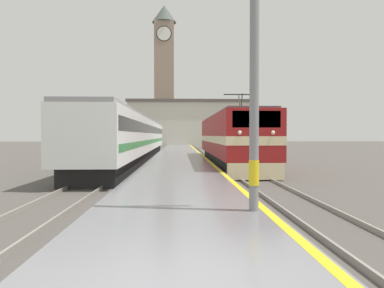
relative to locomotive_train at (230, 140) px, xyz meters
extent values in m
plane|color=#514C47|center=(-3.68, 7.54, -1.91)|extent=(200.00, 200.00, 0.00)
cube|color=slate|center=(-3.68, 2.54, -1.68)|extent=(4.37, 140.00, 0.45)
cube|color=yellow|center=(-1.64, 2.54, -1.45)|extent=(0.20, 140.00, 0.00)
cube|color=#514C47|center=(0.00, 2.54, -1.90)|extent=(2.84, 140.00, 0.02)
cube|color=gray|center=(-0.72, 2.54, -1.82)|extent=(0.07, 140.00, 0.14)
cube|color=gray|center=(0.72, 2.54, -1.82)|extent=(0.07, 140.00, 0.14)
cube|color=#514C47|center=(-7.55, 2.54, -1.90)|extent=(2.84, 140.00, 0.02)
cube|color=gray|center=(-8.27, 2.54, -1.82)|extent=(0.07, 140.00, 0.14)
cube|color=gray|center=(-6.83, 2.54, -1.82)|extent=(0.07, 140.00, 0.14)
cube|color=black|center=(0.00, 0.04, -1.46)|extent=(2.46, 17.06, 0.90)
cube|color=maroon|center=(0.00, 0.04, 0.32)|extent=(2.90, 18.54, 2.64)
cube|color=beige|center=(0.00, 0.04, 0.05)|extent=(2.92, 18.56, 0.44)
cube|color=beige|center=(0.00, -9.08, -1.41)|extent=(2.75, 0.30, 0.81)
cube|color=black|center=(0.00, -9.17, 1.09)|extent=(2.32, 0.12, 0.80)
sphere|color=white|center=(-0.80, -9.21, 0.45)|extent=(0.20, 0.20, 0.20)
sphere|color=white|center=(0.80, -9.21, 0.45)|extent=(0.20, 0.20, 0.20)
cube|color=#4C4C51|center=(0.00, 0.04, 1.70)|extent=(2.61, 17.62, 0.12)
cylinder|color=#333333|center=(0.00, -4.95, 2.26)|extent=(0.06, 0.63, 1.03)
cylinder|color=#333333|center=(0.00, -4.25, 2.26)|extent=(0.06, 0.63, 1.03)
cube|color=#262626|center=(0.00, -4.60, 2.76)|extent=(2.03, 0.08, 0.06)
cube|color=black|center=(-7.55, 7.36, -1.46)|extent=(2.46, 37.79, 0.90)
cube|color=silver|center=(-7.55, 7.36, 0.30)|extent=(2.90, 39.36, 2.62)
cube|color=black|center=(-7.55, 7.36, 0.83)|extent=(2.92, 38.58, 0.64)
cube|color=#338442|center=(-7.55, 7.36, -0.22)|extent=(2.92, 38.58, 0.36)
cube|color=gray|center=(-7.55, 7.36, 1.71)|extent=(2.67, 39.36, 0.20)
cylinder|color=gray|center=(-1.93, -18.18, 2.75)|extent=(0.22, 0.22, 8.40)
cylinder|color=yellow|center=(-1.93, -18.18, -0.56)|extent=(0.24, 0.24, 0.60)
cube|color=gray|center=(-6.70, 51.32, 10.89)|extent=(3.99, 3.99, 25.59)
cylinder|color=black|center=(-6.70, 49.31, 20.90)|extent=(3.09, 0.06, 3.09)
cylinder|color=white|center=(-6.70, 49.28, 20.90)|extent=(2.79, 0.10, 2.79)
cone|color=#47514C|center=(-6.70, 51.32, 25.48)|extent=(4.99, 4.99, 3.59)
cube|color=beige|center=(-1.77, 44.57, 2.26)|extent=(22.47, 6.99, 8.32)
cube|color=#564C47|center=(-1.77, 44.57, 6.67)|extent=(23.07, 7.59, 0.50)
camera|label=1|loc=(-3.70, -26.90, 0.32)|focal=35.00mm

